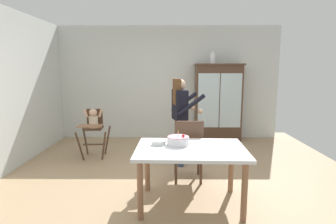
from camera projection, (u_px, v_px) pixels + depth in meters
The scene contains 10 objects.
ground_plane at pixel (167, 180), 4.17m from camera, with size 6.24×6.24×0.00m, color tan.
wall_back at pixel (168, 83), 6.55m from camera, with size 5.32×0.06×2.70m, color silver.
china_cabinet at pixel (218, 102), 6.35m from camera, with size 1.13×0.48×1.81m.
ceramic_vase at pixel (213, 58), 6.19m from camera, with size 0.13×0.13×0.27m.
high_chair_with_toddler at pixel (93, 124), 5.14m from camera, with size 0.61×0.71×0.95m.
adult_person at pixel (180, 111), 4.67m from camera, with size 0.59×0.58×1.53m.
dining_table at pixel (191, 156), 3.32m from camera, with size 1.37×0.95×0.74m.
birthday_cake at pixel (178, 141), 3.44m from camera, with size 0.28×0.28×0.19m.
serving_bowl at pixel (159, 142), 3.45m from camera, with size 0.18×0.18×0.06m, color silver.
dining_chair_far_side at pixel (188, 146), 4.01m from camera, with size 0.44×0.44×0.96m.
Camera 1 is at (0.04, -3.95, 1.71)m, focal length 28.82 mm.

